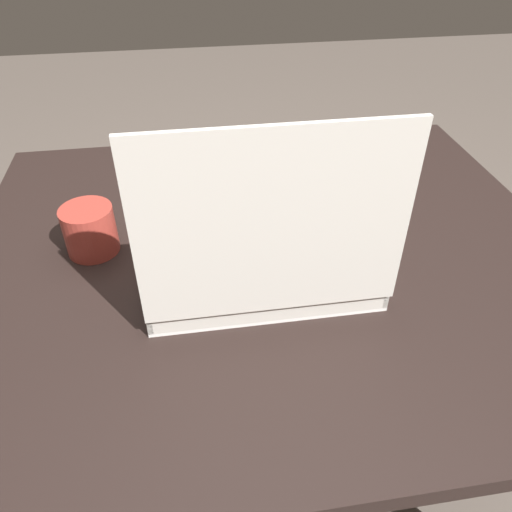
% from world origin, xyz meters
% --- Properties ---
extents(ground_plane, '(8.00, 8.00, 0.00)m').
position_xyz_m(ground_plane, '(0.00, 0.00, 0.00)').
color(ground_plane, '#564C44').
extents(dining_table, '(1.08, 0.94, 0.74)m').
position_xyz_m(dining_table, '(0.00, 0.00, 0.64)').
color(dining_table, black).
rests_on(dining_table, ground_plane).
extents(donut_box, '(0.36, 0.30, 0.32)m').
position_xyz_m(donut_box, '(0.03, 0.08, 0.79)').
color(donut_box, white).
rests_on(donut_box, dining_table).
extents(coffee_mug, '(0.09, 0.09, 0.09)m').
position_xyz_m(coffee_mug, '(0.31, -0.04, 0.78)').
color(coffee_mug, '#A3382D').
rests_on(coffee_mug, dining_table).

